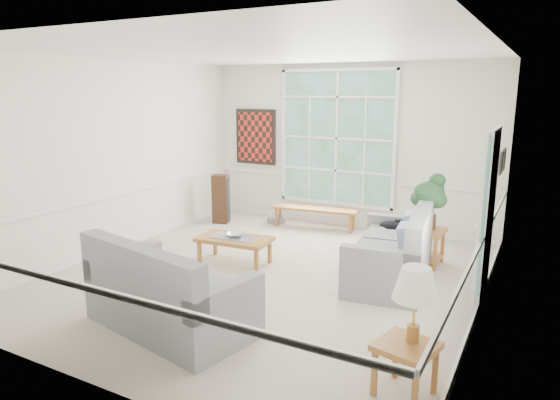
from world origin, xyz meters
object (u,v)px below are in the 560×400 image
object	(u,v)px
coffee_table	(235,250)
end_table	(424,246)
side_table	(405,369)
loveseat_front	(171,283)
loveseat_right	(391,245)

from	to	relation	value
coffee_table	end_table	xyz separation A→B (m)	(2.48, 1.31, 0.07)
coffee_table	side_table	distance (m)	3.70
loveseat_front	side_table	xyz separation A→B (m)	(2.55, -0.03, -0.27)
loveseat_front	end_table	bearing A→B (deg)	70.99
loveseat_front	side_table	size ratio (longest dim) A/B	3.95
coffee_table	loveseat_right	bearing A→B (deg)	6.77
loveseat_right	coffee_table	xyz separation A→B (m)	(-2.21, -0.46, -0.30)
end_table	loveseat_front	bearing A→B (deg)	-120.32
loveseat_right	coffee_table	world-z (taller)	loveseat_right
loveseat_front	side_table	distance (m)	2.56
loveseat_right	loveseat_front	world-z (taller)	loveseat_front
loveseat_right	coffee_table	size ratio (longest dim) A/B	1.71
loveseat_right	loveseat_front	size ratio (longest dim) A/B	0.99
end_table	loveseat_right	bearing A→B (deg)	-107.30
loveseat_front	end_table	world-z (taller)	loveseat_front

